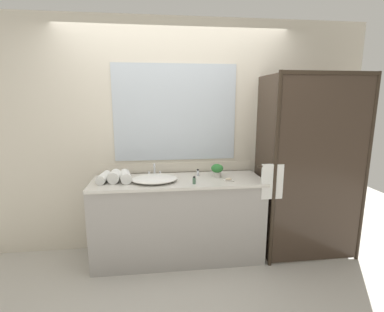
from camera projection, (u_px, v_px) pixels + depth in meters
The scene contains 13 objects.
ground_plane at pixel (179, 257), 3.15m from camera, with size 8.00×8.00×0.00m, color #B7B2A8.
wall_back_with_mirror at pixel (175, 137), 3.22m from camera, with size 4.40×0.06×2.60m.
vanity_cabinet at pixel (178, 219), 3.07m from camera, with size 1.80×0.58×0.90m.
shower_enclosure at pixel (302, 169), 2.91m from camera, with size 1.20×0.59×2.00m.
sink_basin at pixel (154, 179), 2.89m from camera, with size 0.48×0.37×0.06m, color white.
faucet at pixel (155, 173), 3.06m from camera, with size 0.17×0.13×0.15m.
potted_plant at pixel (217, 170), 3.05m from camera, with size 0.13×0.13×0.14m.
soap_dish at pixel (228, 180), 2.91m from camera, with size 0.10×0.07×0.04m.
amenity_bottle_conditioner at pixel (198, 173), 3.10m from camera, with size 0.03×0.03×0.08m.
amenity_bottle_lotion at pixel (194, 180), 2.81m from camera, with size 0.03×0.03×0.08m.
rolled_towel_near_edge at pixel (104, 178), 2.87m from camera, with size 0.09×0.09×0.25m, color white.
rolled_towel_middle at pixel (115, 176), 2.87m from camera, with size 0.12×0.12×0.18m, color white.
rolled_towel_far_edge at pixel (125, 176), 2.88m from camera, with size 0.11×0.11×0.24m, color white.
Camera 1 is at (-0.20, -2.86, 1.73)m, focal length 26.29 mm.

